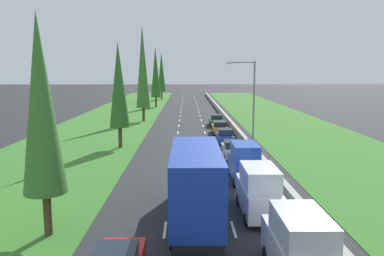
{
  "coord_description": "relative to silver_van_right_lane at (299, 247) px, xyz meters",
  "views": [
    {
      "loc": [
        -0.64,
        -3.2,
        8.05
      ],
      "look_at": [
        0.08,
        46.22,
        0.42
      ],
      "focal_mm": 35.37,
      "sensor_mm": 36.0,
      "label": 1
    }
  ],
  "objects": [
    {
      "name": "ground_plane",
      "position": [
        -3.62,
        49.83,
        -1.4
      ],
      "size": [
        300.0,
        300.0,
        0.0
      ],
      "primitive_type": "plane",
      "color": "#28282B",
      "rests_on": "ground"
    },
    {
      "name": "grass_verge_left",
      "position": [
        -16.27,
        49.83,
        -1.38
      ],
      "size": [
        14.0,
        140.0,
        0.04
      ],
      "primitive_type": "cube",
      "color": "#387528",
      "rests_on": "ground"
    },
    {
      "name": "grass_verge_right",
      "position": [
        10.73,
        49.83,
        -1.38
      ],
      "size": [
        14.0,
        140.0,
        0.04
      ],
      "primitive_type": "cube",
      "color": "#387528",
      "rests_on": "ground"
    },
    {
      "name": "median_barrier",
      "position": [
        2.08,
        49.83,
        -0.97
      ],
      "size": [
        0.44,
        120.0,
        0.85
      ],
      "primitive_type": "cube",
      "color": "#9E9B93",
      "rests_on": "ground"
    },
    {
      "name": "lane_markings",
      "position": [
        -3.62,
        49.83,
        -1.39
      ],
      "size": [
        3.64,
        116.0,
        0.01
      ],
      "color": "white",
      "rests_on": "ground"
    },
    {
      "name": "silver_van_right_lane",
      "position": [
        0.0,
        0.0,
        0.0
      ],
      "size": [
        1.96,
        4.9,
        2.82
      ],
      "color": "silver",
      "rests_on": "ground"
    },
    {
      "name": "white_van_right_lane",
      "position": [
        -0.25,
        6.79,
        0.0
      ],
      "size": [
        1.96,
        4.9,
        2.82
      ],
      "color": "white",
      "rests_on": "ground"
    },
    {
      "name": "blue_van_right_lane",
      "position": [
        -0.07,
        13.36,
        0.0
      ],
      "size": [
        1.96,
        4.9,
        2.82
      ],
      "color": "#1E47B7",
      "rests_on": "ground"
    },
    {
      "name": "silver_sedan_right_lane",
      "position": [
        0.0,
        20.55,
        -0.59
      ],
      "size": [
        1.82,
        4.5,
        1.64
      ],
      "color": "silver",
      "rests_on": "ground"
    },
    {
      "name": "blue_hatchback_right_lane",
      "position": [
        -0.09,
        27.17,
        -0.56
      ],
      "size": [
        1.74,
        3.9,
        1.72
      ],
      "color": "#1E47B7",
      "rests_on": "ground"
    },
    {
      "name": "orange_sedan_right_lane",
      "position": [
        -0.06,
        33.71,
        -0.59
      ],
      "size": [
        1.82,
        4.5,
        1.64
      ],
      "color": "orange",
      "rests_on": "ground"
    },
    {
      "name": "blue_box_truck_centre_lane",
      "position": [
        -3.8,
        5.74,
        0.78
      ],
      "size": [
        2.46,
        9.4,
        4.18
      ],
      "color": "black",
      "rests_on": "ground"
    },
    {
      "name": "green_sedan_right_lane",
      "position": [
        0.04,
        40.95,
        -0.59
      ],
      "size": [
        1.82,
        4.5,
        1.64
      ],
      "color": "#237A33",
      "rests_on": "ground"
    },
    {
      "name": "poplar_tree_nearest",
      "position": [
        -11.05,
        4.28,
        5.01
      ],
      "size": [
        2.07,
        2.07,
        10.73
      ],
      "color": "#4C3823",
      "rests_on": "ground"
    },
    {
      "name": "poplar_tree_second",
      "position": [
        -11.16,
        25.42,
        5.07
      ],
      "size": [
        2.07,
        2.07,
        10.85
      ],
      "color": "#4C3823",
      "rests_on": "ground"
    },
    {
      "name": "poplar_tree_third",
      "position": [
        -11.02,
        45.86,
        7.04
      ],
      "size": [
        2.17,
        2.17,
        14.77
      ],
      "color": "#4C3823",
      "rests_on": "ground"
    },
    {
      "name": "poplar_tree_fourth",
      "position": [
        -10.86,
        68.36,
        6.14
      ],
      "size": [
        2.12,
        2.12,
        12.97
      ],
      "color": "#4C3823",
      "rests_on": "ground"
    },
    {
      "name": "poplar_tree_fifth",
      "position": [
        -11.0,
        90.05,
        6.08
      ],
      "size": [
        2.12,
        2.12,
        12.86
      ],
      "color": "#4C3823",
      "rests_on": "ground"
    },
    {
      "name": "street_light_mast",
      "position": [
        2.78,
        27.86,
        3.83
      ],
      "size": [
        3.2,
        0.28,
        9.0
      ],
      "color": "gray",
      "rests_on": "ground"
    }
  ]
}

